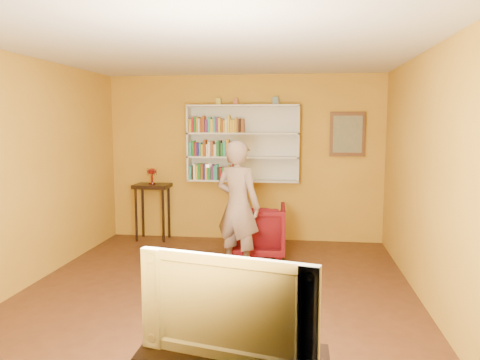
% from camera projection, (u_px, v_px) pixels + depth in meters
% --- Properties ---
extents(room_shell, '(5.30, 5.80, 2.88)m').
position_uv_depth(room_shell, '(217.00, 204.00, 5.25)').
color(room_shell, '#432515').
rests_on(room_shell, ground).
extents(bookshelf, '(1.80, 0.29, 1.23)m').
position_uv_depth(bookshelf, '(243.00, 144.00, 7.56)').
color(bookshelf, silver).
rests_on(bookshelf, room_shell).
extents(books_row_lower, '(0.75, 0.19, 0.26)m').
position_uv_depth(books_row_lower, '(213.00, 172.00, 7.57)').
color(books_row_lower, teal).
rests_on(books_row_lower, bookshelf).
extents(books_row_middle, '(0.77, 0.19, 0.27)m').
position_uv_depth(books_row_middle, '(214.00, 149.00, 7.53)').
color(books_row_middle, teal).
rests_on(books_row_middle, bookshelf).
extents(books_row_upper, '(0.88, 0.19, 0.27)m').
position_uv_depth(books_row_upper, '(216.00, 125.00, 7.47)').
color(books_row_upper, gold).
rests_on(books_row_upper, bookshelf).
extents(ornament_left, '(0.08, 0.08, 0.11)m').
position_uv_depth(ornament_left, '(219.00, 101.00, 7.47)').
color(ornament_left, gold).
rests_on(ornament_left, bookshelf).
extents(ornament_centre, '(0.07, 0.07, 0.10)m').
position_uv_depth(ornament_centre, '(236.00, 102.00, 7.43)').
color(ornament_centre, '#A65337').
rests_on(ornament_centre, bookshelf).
extents(ornament_right, '(0.09, 0.09, 0.12)m').
position_uv_depth(ornament_right, '(276.00, 101.00, 7.35)').
color(ornament_right, slate).
rests_on(ornament_right, bookshelf).
extents(framed_painting, '(0.55, 0.05, 0.70)m').
position_uv_depth(framed_painting, '(347.00, 134.00, 7.37)').
color(framed_painting, '#4F2D16').
rests_on(framed_painting, room_shell).
extents(console_table, '(0.57, 0.43, 0.93)m').
position_uv_depth(console_table, '(152.00, 194.00, 7.69)').
color(console_table, black).
rests_on(console_table, ground).
extents(ruby_lustre, '(0.16, 0.16, 0.26)m').
position_uv_depth(ruby_lustre, '(152.00, 173.00, 7.65)').
color(ruby_lustre, maroon).
rests_on(ruby_lustre, console_table).
extents(armchair, '(0.86, 0.88, 0.76)m').
position_uv_depth(armchair, '(257.00, 230.00, 6.77)').
color(armchair, '#48050E').
rests_on(armchair, ground).
extents(person, '(0.73, 0.62, 1.71)m').
position_uv_depth(person, '(238.00, 206.00, 6.07)').
color(person, '#796359').
rests_on(person, ground).
extents(game_remote, '(0.04, 0.15, 0.04)m').
position_uv_depth(game_remote, '(209.00, 166.00, 5.67)').
color(game_remote, white).
rests_on(game_remote, person).
extents(television, '(1.17, 0.41, 0.67)m').
position_uv_depth(television, '(233.00, 302.00, 3.00)').
color(television, black).
rests_on(television, tv_cabinet).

